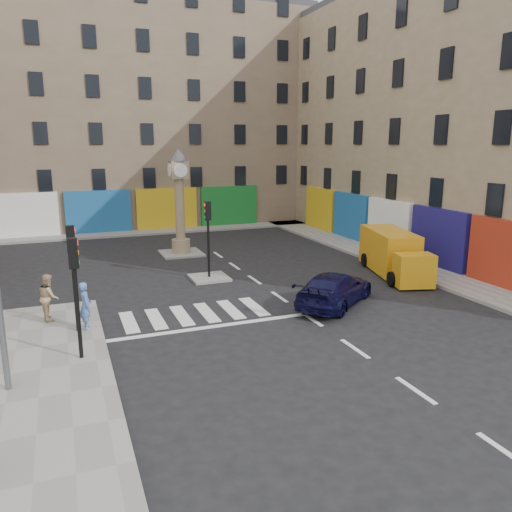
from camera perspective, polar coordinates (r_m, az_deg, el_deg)
ground at (r=18.35m, az=7.84°, el=-8.17°), size 120.00×120.00×0.00m
sidewalk_right at (r=30.95m, az=12.93°, el=0.41°), size 2.60×30.00×0.15m
sidewalk_far at (r=37.92m, az=-14.30°, el=2.57°), size 32.00×2.40×0.15m
island_near at (r=24.67m, az=-5.37°, el=-2.48°), size 1.80×1.80×0.12m
island_far at (r=30.32m, az=-8.53°, el=0.31°), size 2.40×2.40×0.12m
building_right at (r=34.28m, az=22.64°, el=14.29°), size 10.00×30.00×16.00m
building_far at (r=43.18m, az=-15.97°, el=14.91°), size 32.00×10.00×17.00m
traffic_light_left_near at (r=15.59m, az=-19.97°, el=-2.50°), size 0.28×0.22×3.70m
traffic_light_left_far at (r=17.93m, az=-20.22°, el=-0.60°), size 0.28×0.22×3.70m
traffic_light_island at (r=24.13m, az=-5.49°, el=3.33°), size 0.28×0.22×3.70m
clock_pillar at (r=29.77m, az=-8.75°, el=6.88°), size 1.20×1.20×6.10m
navy_sedan at (r=20.76m, az=8.99°, el=-3.73°), size 4.89×4.38×1.36m
yellow_van at (r=26.21m, az=15.40°, el=0.28°), size 3.26×6.15×2.14m
pedestrian_blue at (r=18.45m, az=-18.91°, el=-5.38°), size 0.47×0.66×1.69m
pedestrian_tan at (r=19.90m, az=-22.60°, el=-4.33°), size 0.76×0.92×1.72m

